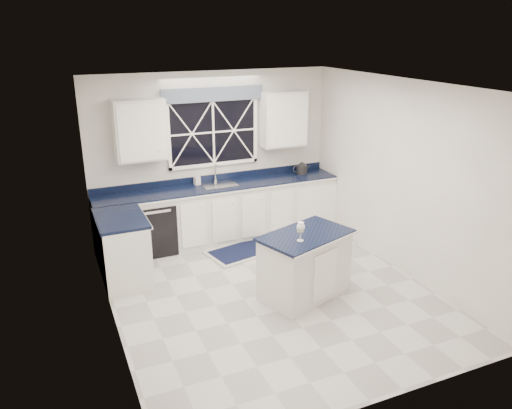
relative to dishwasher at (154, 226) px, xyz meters
name	(u,v)px	position (x,y,z in m)	size (l,w,h in m)	color
ground	(271,293)	(1.10, -1.95, -0.41)	(4.50, 4.50, 0.00)	beige
back_wall	(213,156)	(1.10, 0.30, 0.94)	(4.00, 0.10, 2.70)	white
base_cabinets	(204,220)	(0.77, -0.17, 0.04)	(3.99, 1.60, 0.90)	white
countertop	(220,186)	(1.10, 0.00, 0.51)	(3.98, 0.64, 0.04)	black
dishwasher	(154,226)	(0.00, 0.00, 0.00)	(0.60, 0.58, 0.82)	black
window	(213,127)	(1.10, 0.25, 1.42)	(1.65, 0.09, 1.26)	black
upper_cabinets	(216,124)	(1.10, 0.13, 1.49)	(3.10, 0.34, 0.90)	white
faucet	(216,173)	(1.10, 0.19, 0.69)	(0.05, 0.20, 0.30)	silver
island	(305,265)	(1.48, -2.16, 0.03)	(1.33, 1.05, 0.87)	white
rug	(243,251)	(1.25, -0.60, -0.40)	(1.21, 0.88, 0.02)	#B3B3AE
kettle	(302,168)	(2.62, 0.07, 0.63)	(0.30, 0.22, 0.22)	#2B2B2D
wine_glass	(301,228)	(1.31, -2.32, 0.63)	(0.10, 0.10, 0.24)	white
soap_bottle	(197,179)	(0.77, 0.17, 0.63)	(0.09, 0.09, 0.20)	silver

